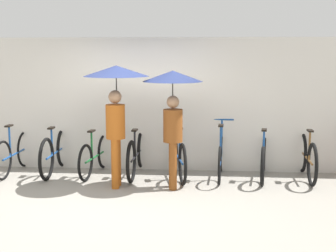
{
  "coord_description": "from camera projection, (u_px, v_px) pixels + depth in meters",
  "views": [
    {
      "loc": [
        1.25,
        -6.94,
        2.27
      ],
      "look_at": [
        0.62,
        0.98,
        1.0
      ],
      "focal_mm": 50.0,
      "sensor_mm": 36.0,
      "label": 1
    }
  ],
  "objects": [
    {
      "name": "parked_bicycle_3",
      "position": [
        95.0,
        155.0,
        8.7
      ],
      "size": [
        0.44,
        1.65,
        1.08
      ],
      "rotation": [
        0.0,
        0.0,
        1.45
      ],
      "color": "black",
      "rests_on": "ground"
    },
    {
      "name": "parked_bicycle_5",
      "position": [
        178.0,
        156.0,
        8.53
      ],
      "size": [
        0.53,
        1.8,
        1.0
      ],
      "rotation": [
        0.0,
        0.0,
        1.77
      ],
      "color": "black",
      "rests_on": "ground"
    },
    {
      "name": "parked_bicycle_8",
      "position": [
        307.0,
        157.0,
        8.39
      ],
      "size": [
        0.44,
        1.73,
        0.99
      ],
      "rotation": [
        0.0,
        0.0,
        1.54
      ],
      "color": "black",
      "rests_on": "ground"
    },
    {
      "name": "parked_bicycle_7",
      "position": [
        263.0,
        158.0,
        8.45
      ],
      "size": [
        0.45,
        1.73,
        1.04
      ],
      "rotation": [
        0.0,
        0.0,
        1.43
      ],
      "color": "black",
      "rests_on": "ground"
    },
    {
      "name": "parked_bicycle_6",
      "position": [
        221.0,
        158.0,
        8.47
      ],
      "size": [
        0.44,
        1.62,
        1.01
      ],
      "rotation": [
        0.0,
        0.0,
        1.51
      ],
      "color": "black",
      "rests_on": "ground"
    },
    {
      "name": "back_wall",
      "position": [
        140.0,
        104.0,
        8.96
      ],
      "size": [
        15.42,
        0.12,
        2.53
      ],
      "color": "silver",
      "rests_on": "ground"
    },
    {
      "name": "parked_bicycle_4",
      "position": [
        137.0,
        154.0,
        8.66
      ],
      "size": [
        0.44,
        1.84,
        1.03
      ],
      "rotation": [
        0.0,
        0.0,
        1.54
      ],
      "color": "black",
      "rests_on": "ground"
    },
    {
      "name": "pedestrian_center",
      "position": [
        173.0,
        96.0,
        7.69
      ],
      "size": [
        0.99,
        0.99,
        1.96
      ],
      "rotation": [
        0.0,
        0.0,
        0.1
      ],
      "color": "brown",
      "rests_on": "ground"
    },
    {
      "name": "parked_bicycle_2",
      "position": [
        55.0,
        152.0,
        8.78
      ],
      "size": [
        0.44,
        1.8,
        1.05
      ],
      "rotation": [
        0.0,
        0.0,
        1.59
      ],
      "color": "black",
      "rests_on": "ground"
    },
    {
      "name": "pedestrian_leading",
      "position": [
        116.0,
        90.0,
        7.75
      ],
      "size": [
        1.1,
        1.1,
        2.04
      ],
      "rotation": [
        0.0,
        0.0,
        0.0
      ],
      "color": "#B25619",
      "rests_on": "ground"
    },
    {
      "name": "ground_plane",
      "position": [
        123.0,
        199.0,
        7.28
      ],
      "size": [
        30.0,
        30.0,
        0.0
      ],
      "primitive_type": "plane",
      "color": "gray"
    },
    {
      "name": "parked_bicycle_1",
      "position": [
        15.0,
        153.0,
        8.8
      ],
      "size": [
        0.44,
        1.71,
        0.97
      ],
      "rotation": [
        0.0,
        0.0,
        1.56
      ],
      "color": "black",
      "rests_on": "ground"
    }
  ]
}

